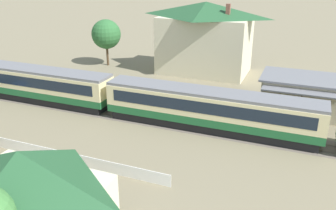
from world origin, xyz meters
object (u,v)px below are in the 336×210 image
Objects in this scene: passenger_train at (212,108)px; cottage_dark_green_roof_2 at (24,191)px; station_building at (302,94)px; station_house_dark_green_roof at (205,37)px; yard_tree_0 at (106,34)px.

cottage_dark_green_roof_2 reaches higher than passenger_train.
station_building is 0.65× the size of station_house_dark_green_roof.
yard_tree_0 reaches higher than passenger_train.
cottage_dark_green_roof_2 is at bearing -118.74° from station_building.
station_house_dark_green_roof is 1.89× the size of yard_tree_0.
station_building is 0.94× the size of cottage_dark_green_roof_2.
station_house_dark_green_roof is at bearing 7.65° from yard_tree_0.
station_building is at bearing 61.26° from cottage_dark_green_roof_2.
passenger_train is 11.60m from station_building.
yard_tree_0 is at bearing -172.35° from station_house_dark_green_roof.
yard_tree_0 is (-22.37, 17.37, 2.81)m from passenger_train.
station_house_dark_green_roof reaches higher than yard_tree_0.
station_house_dark_green_roof reaches higher than passenger_train.
station_house_dark_green_roof is 38.08m from cottage_dark_green_roof_2.
station_house_dark_green_roof reaches higher than station_building.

